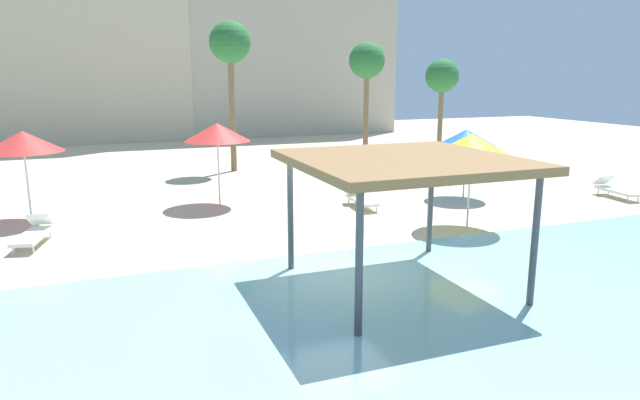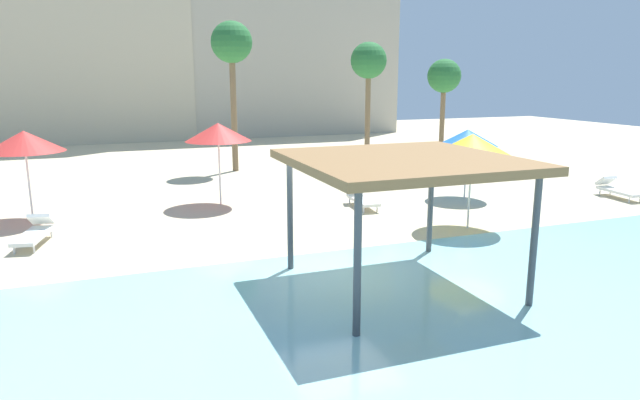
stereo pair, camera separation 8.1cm
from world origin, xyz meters
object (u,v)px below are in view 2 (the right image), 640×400
beach_umbrella_red_2 (24,141)px  lounge_chair_1 (35,232)px  lounge_chair_0 (617,189)px  palm_tree_0 (232,46)px  palm_tree_1 (369,63)px  beach_umbrella_blue_0 (468,138)px  beach_umbrella_red_1 (218,132)px  beach_umbrella_yellow_3 (472,145)px  palm_tree_3 (444,78)px  lounge_chair_2 (361,197)px  shade_pavilion (403,165)px

beach_umbrella_red_2 → lounge_chair_1: bearing=-82.9°
lounge_chair_0 → palm_tree_0: palm_tree_0 is taller
lounge_chair_0 → palm_tree_0: (-12.03, 11.05, 5.45)m
palm_tree_1 → lounge_chair_1: bearing=-144.0°
beach_umbrella_red_2 → palm_tree_0: 11.21m
beach_umbrella_blue_0 → beach_umbrella_red_1: size_ratio=0.89×
palm_tree_1 → lounge_chair_0: bearing=-69.5°
beach_umbrella_yellow_3 → palm_tree_1: palm_tree_1 is taller
lounge_chair_1 → palm_tree_3: palm_tree_3 is taller
beach_umbrella_blue_0 → palm_tree_1: palm_tree_1 is taller
beach_umbrella_red_1 → lounge_chair_1: beach_umbrella_red_1 is taller
lounge_chair_2 → beach_umbrella_blue_0: bearing=94.3°
palm_tree_0 → palm_tree_1: 7.59m
beach_umbrella_yellow_3 → lounge_chair_1: (-11.97, 2.81, -2.16)m
lounge_chair_1 → palm_tree_0: (7.71, 9.92, 5.45)m
beach_umbrella_red_2 → lounge_chair_2: size_ratio=1.46×
lounge_chair_1 → palm_tree_1: 19.36m
beach_umbrella_blue_0 → palm_tree_3: size_ratio=0.47×
shade_pavilion → palm_tree_3: bearing=55.1°
lounge_chair_2 → palm_tree_0: palm_tree_0 is taller
beach_umbrella_blue_0 → palm_tree_1: 10.58m
palm_tree_1 → beach_umbrella_red_1: bearing=-140.0°
shade_pavilion → lounge_chair_2: bearing=71.4°
beach_umbrella_yellow_3 → lounge_chair_2: (-1.81, 3.69, -2.16)m
beach_umbrella_blue_0 → lounge_chair_2: (-4.25, 0.01, -1.92)m
beach_umbrella_yellow_3 → palm_tree_3: (8.28, 14.44, 1.86)m
beach_umbrella_yellow_3 → palm_tree_1: bearing=76.9°
beach_umbrella_yellow_3 → lounge_chair_1: size_ratio=1.43×
shade_pavilion → beach_umbrella_blue_0: shade_pavilion is taller
lounge_chair_2 → lounge_chair_1: bearing=-80.5°
beach_umbrella_blue_0 → palm_tree_0: 11.80m
beach_umbrella_yellow_3 → palm_tree_0: bearing=108.5°
beach_umbrella_red_1 → beach_umbrella_yellow_3: 8.59m
beach_umbrella_red_1 → lounge_chair_2: bearing=-25.4°
beach_umbrella_yellow_3 → palm_tree_1: size_ratio=0.46×
palm_tree_3 → beach_umbrella_blue_0: bearing=-118.5°
beach_umbrella_blue_0 → palm_tree_3: palm_tree_3 is taller
shade_pavilion → palm_tree_0: size_ratio=0.64×
beach_umbrella_red_2 → lounge_chair_0: bearing=-11.2°
beach_umbrella_red_1 → lounge_chair_0: bearing=-16.4°
beach_umbrella_red_2 → palm_tree_3: (20.61, 8.76, 1.84)m
shade_pavilion → beach_umbrella_blue_0: size_ratio=1.74×
beach_umbrella_blue_0 → palm_tree_3: bearing=61.5°
shade_pavilion → lounge_chair_2: 7.99m
palm_tree_1 → palm_tree_3: 5.15m
beach_umbrella_red_1 → lounge_chair_2: 5.46m
shade_pavilion → beach_umbrella_red_2: size_ratio=1.57×
beach_umbrella_red_1 → palm_tree_3: (14.60, 8.61, 1.79)m
beach_umbrella_red_2 → lounge_chair_0: 20.61m
lounge_chair_0 → lounge_chair_1: size_ratio=0.98×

